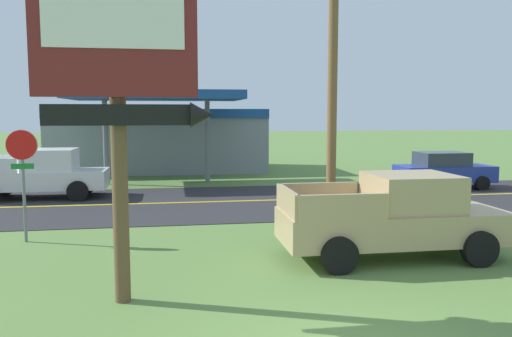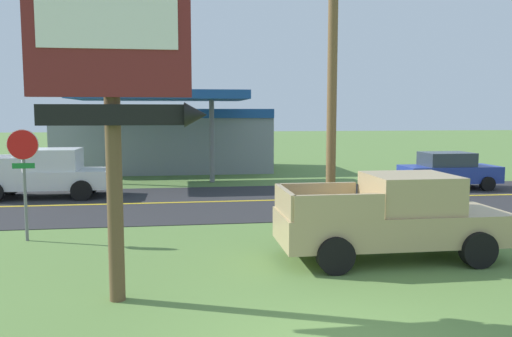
# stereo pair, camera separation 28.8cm
# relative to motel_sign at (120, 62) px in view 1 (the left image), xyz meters

# --- Properties ---
(road_asphalt) EXTENTS (140.00, 8.00, 0.02)m
(road_asphalt) POSITION_rel_motel_sign_xyz_m (3.20, 10.32, -4.21)
(road_asphalt) COLOR #2B2B2D
(road_asphalt) RESTS_ON ground
(road_centre_line) EXTENTS (126.00, 0.20, 0.01)m
(road_centre_line) POSITION_rel_motel_sign_xyz_m (3.20, 10.32, -4.20)
(road_centre_line) COLOR gold
(road_centre_line) RESTS_ON road_asphalt
(motel_sign) EXTENTS (3.01, 0.54, 6.29)m
(motel_sign) POSITION_rel_motel_sign_xyz_m (0.00, 0.00, 0.00)
(motel_sign) COLOR brown
(motel_sign) RESTS_ON ground
(stop_sign) EXTENTS (0.80, 0.08, 2.95)m
(stop_sign) POSITION_rel_motel_sign_xyz_m (-2.97, 4.99, -2.19)
(stop_sign) COLOR slate
(stop_sign) RESTS_ON ground
(utility_pole) EXTENTS (2.01, 0.26, 9.03)m
(utility_pole) POSITION_rel_motel_sign_xyz_m (5.10, 4.32, 0.61)
(utility_pole) COLOR brown
(utility_pole) RESTS_ON ground
(gas_station) EXTENTS (12.00, 11.50, 4.40)m
(gas_station) POSITION_rel_motel_sign_xyz_m (0.17, 21.80, -2.28)
(gas_station) COLOR gray
(gas_station) RESTS_ON ground
(pickup_tan_parked_on_lawn) EXTENTS (5.21, 2.25, 1.96)m
(pickup_tan_parked_on_lawn) POSITION_rel_motel_sign_xyz_m (5.95, 2.04, -3.26)
(pickup_tan_parked_on_lawn) COLOR tan
(pickup_tan_parked_on_lawn) RESTS_ON ground
(pickup_white_on_road) EXTENTS (5.20, 2.24, 1.96)m
(pickup_white_on_road) POSITION_rel_motel_sign_xyz_m (-4.28, 12.32, -3.26)
(pickup_white_on_road) COLOR silver
(pickup_white_on_road) RESTS_ON ground
(car_blue_far_lane) EXTENTS (4.20, 2.00, 1.64)m
(car_blue_far_lane) POSITION_rel_motel_sign_xyz_m (12.85, 12.32, -3.39)
(car_blue_far_lane) COLOR #233893
(car_blue_far_lane) RESTS_ON ground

